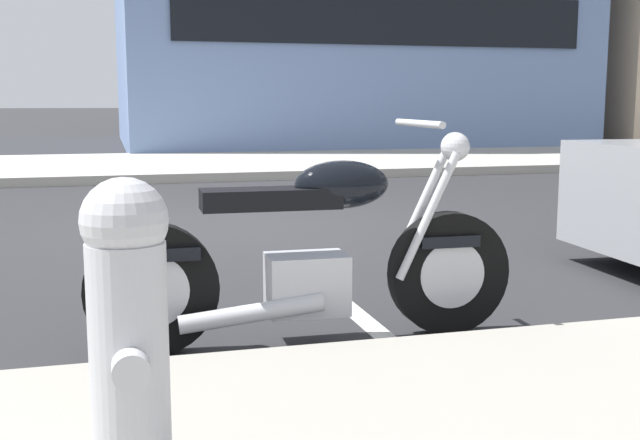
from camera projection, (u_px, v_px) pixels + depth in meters
name	position (u px, v px, depth m)	size (l,w,h in m)	color
ground_plane	(251.00, 225.00, 7.74)	(260.00, 260.00, 0.00)	#28282B
parking_stall_stripe	(368.00, 323.00, 4.32)	(0.12, 2.20, 0.01)	silver
parked_motorcycle	(311.00, 259.00, 3.92)	(2.17, 0.62, 1.12)	black
fire_hydrant	(128.00, 324.00, 2.17)	(0.24, 0.36, 0.87)	#B7B7BC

